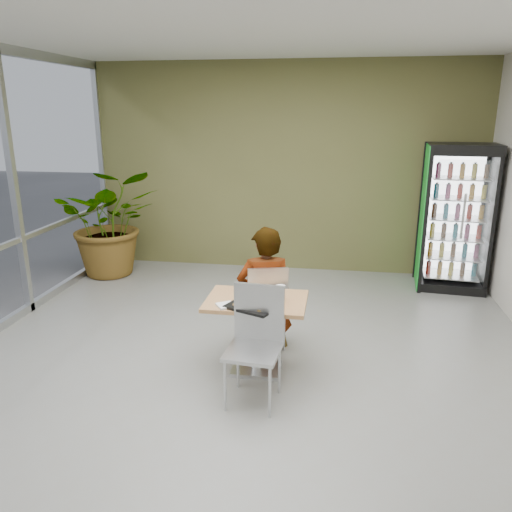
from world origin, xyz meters
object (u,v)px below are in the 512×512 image
object	(u,v)px
potted_plant	(111,222)
cafeteria_tray	(252,306)
dining_table	(256,320)
seated_woman	(265,301)
chair_near	(256,334)
beverage_fridge	(456,218)
chair_far	(267,300)
soda_cup	(280,294)

from	to	relation	value
potted_plant	cafeteria_tray	bearing A→B (deg)	-46.89
dining_table	seated_woman	xyz separation A→B (m)	(0.01, 0.53, -0.02)
chair_near	beverage_fridge	xyz separation A→B (m)	(2.31, 3.29, 0.42)
potted_plant	chair_far	bearing A→B (deg)	-38.49
soda_cup	potted_plant	size ratio (longest dim) A/B	0.10
dining_table	soda_cup	world-z (taller)	soda_cup
seated_woman	beverage_fridge	size ratio (longest dim) A/B	0.80
chair_far	potted_plant	xyz separation A→B (m)	(-2.73, 2.17, 0.27)
chair_far	potted_plant	world-z (taller)	potted_plant
chair_near	seated_woman	xyz separation A→B (m)	(-0.06, 0.98, -0.08)
seated_woman	soda_cup	size ratio (longest dim) A/B	10.25
chair_near	chair_far	bearing A→B (deg)	97.51
chair_far	chair_near	distance (m)	0.94
seated_woman	dining_table	bearing A→B (deg)	74.18
chair_far	beverage_fridge	distance (m)	3.36
seated_woman	chair_far	bearing A→B (deg)	104.55
soda_cup	cafeteria_tray	distance (m)	0.31
soda_cup	cafeteria_tray	size ratio (longest dim) A/B	0.37
cafeteria_tray	chair_far	bearing A→B (deg)	86.97
chair_far	potted_plant	size ratio (longest dim) A/B	0.57
seated_woman	soda_cup	world-z (taller)	seated_woman
chair_near	seated_woman	size ratio (longest dim) A/B	0.63
seated_woman	potted_plant	world-z (taller)	potted_plant
chair_near	soda_cup	distance (m)	0.50
chair_near	beverage_fridge	size ratio (longest dim) A/B	0.50
dining_table	beverage_fridge	distance (m)	3.74
chair_near	seated_woman	bearing A→B (deg)	98.91
chair_near	potted_plant	xyz separation A→B (m)	(-2.76, 3.10, 0.22)
seated_woman	soda_cup	distance (m)	0.68
beverage_fridge	potted_plant	size ratio (longest dim) A/B	1.24
beverage_fridge	potted_plant	world-z (taller)	beverage_fridge
chair_far	chair_near	size ratio (longest dim) A/B	0.92
chair_near	seated_woman	distance (m)	0.99
chair_near	soda_cup	xyz separation A→B (m)	(0.16, 0.42, 0.23)
chair_near	soda_cup	size ratio (longest dim) A/B	6.42
chair_far	chair_near	bearing A→B (deg)	77.15
potted_plant	chair_near	bearing A→B (deg)	-48.29
chair_far	cafeteria_tray	bearing A→B (deg)	71.79
dining_table	potted_plant	bearing A→B (deg)	135.40
chair_far	seated_woman	bearing A→B (deg)	-75.45
soda_cup	beverage_fridge	bearing A→B (deg)	53.25
dining_table	seated_woman	world-z (taller)	seated_woman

